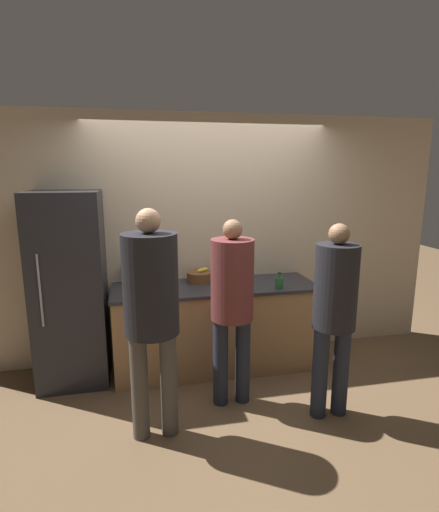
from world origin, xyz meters
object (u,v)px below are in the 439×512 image
person_right (335,306)px  potted_plant (130,271)px  person_left (151,302)px  bottle_dark (133,291)px  bottle_green (279,282)px  cup_white (223,283)px  refrigerator (70,289)px  bottle_clear (236,276)px  utensil_crock (151,280)px  fruit_bowl (200,277)px  person_center (232,296)px

person_right → potted_plant: bearing=141.0°
person_left → bottle_dark: bearing=100.1°
bottle_green → potted_plant: potted_plant is taller
person_left → cup_white: size_ratio=19.09×
refrigerator → person_left: size_ratio=1.04×
bottle_clear → bottle_green: (0.39, -0.20, -0.04)m
utensil_crock → bottle_green: bearing=-16.2°
fruit_bowl → utensil_crock: bearing=-175.8°
person_left → bottle_dark: person_left is taller
utensil_crock → person_left: bearing=-92.1°
refrigerator → bottle_clear: (1.60, -0.07, 0.06)m
person_center → utensil_crock: size_ratio=6.92×
bottle_dark → bottle_green: same height
utensil_crock → potted_plant: (-0.21, 0.14, 0.07)m
bottle_dark → bottle_green: bearing=-0.1°
person_center → fruit_bowl: size_ratio=6.06×
utensil_crock → bottle_dark: 0.40m
cup_white → potted_plant: (-0.90, 0.35, 0.09)m
person_right → fruit_bowl: 1.50m
bottle_clear → bottle_green: 0.44m
bottle_clear → potted_plant: (-1.05, 0.30, 0.03)m
utensil_crock → person_right: bearing=-39.6°
person_center → bottle_clear: (0.19, 0.65, 0.00)m
bottle_dark → cup_white: (0.87, 0.15, -0.02)m
person_right → bottle_green: (-0.17, 0.80, -0.02)m
person_right → bottle_clear: bearing=119.5°
cup_white → bottle_green: bearing=-16.1°
potted_plant → fruit_bowl: bearing=-8.5°
person_left → potted_plant: (-0.17, 1.27, -0.07)m
bottle_clear → fruit_bowl: bearing=149.5°
bottle_dark → person_left: bearing=-79.9°
person_center → bottle_clear: person_center is taller
refrigerator → bottle_clear: 1.60m
potted_plant → utensil_crock: bearing=-34.3°
fruit_bowl → bottle_dark: 0.79m
bottle_green → bottle_dark: bearing=179.9°
potted_plant → bottle_green: bearing=-19.2°
person_center → bottle_clear: 0.67m
fruit_bowl → person_center: bearing=-80.5°
refrigerator → bottle_dark: (0.58, -0.26, 0.03)m
bottle_dark → potted_plant: (-0.03, 0.50, 0.07)m
refrigerator → cup_white: (1.46, -0.11, 0.01)m
person_left → bottle_clear: person_left is taller
bottle_green → person_center: bearing=-142.6°
refrigerator → person_center: 1.58m
utensil_crock → bottle_green: 1.28m
utensil_crock → bottle_green: utensil_crock is taller
person_center → person_right: size_ratio=1.01×
person_left → bottle_clear: 1.31m
person_center → bottle_green: (0.59, 0.45, -0.03)m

